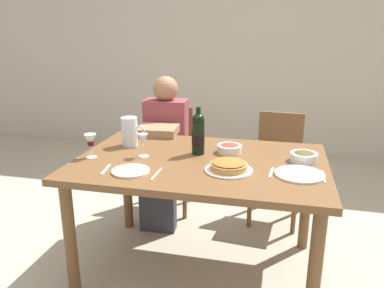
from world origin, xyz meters
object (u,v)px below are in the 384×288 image
at_px(water_pitcher, 130,133).
at_px(chair_right, 278,160).
at_px(olive_bowl, 304,156).
at_px(wine_glass_left_diner, 143,141).
at_px(dining_table, 200,174).
at_px(chair_left, 170,151).
at_px(dinner_plate_right_setting, 131,171).
at_px(salad_bowl, 229,148).
at_px(wine_glass_right_diner, 91,141).
at_px(diner_left, 163,146).
at_px(dinner_plate_left_setting, 299,174).
at_px(baked_tart, 229,166).
at_px(wine_bottle, 198,134).

height_order(water_pitcher, chair_right, water_pitcher).
xyz_separation_m(olive_bowl, wine_glass_left_diner, (-0.96, -0.13, 0.07)).
height_order(wine_glass_left_diner, chair_right, wine_glass_left_diner).
height_order(dining_table, chair_left, chair_left).
bearing_deg(dinner_plate_right_setting, salad_bowl, 43.84).
distance_m(water_pitcher, salad_bowl, 0.68).
distance_m(dining_table, chair_left, 1.01).
xyz_separation_m(salad_bowl, wine_glass_right_diner, (-0.81, -0.29, 0.07)).
xyz_separation_m(dining_table, olive_bowl, (0.61, 0.11, 0.12)).
distance_m(water_pitcher, diner_left, 0.54).
xyz_separation_m(dinner_plate_left_setting, dinner_plate_right_setting, (-0.91, -0.16, 0.00)).
height_order(salad_bowl, chair_right, chair_right).
distance_m(olive_bowl, wine_glass_left_diner, 0.97).
distance_m(water_pitcher, wine_glass_right_diner, 0.32).
bearing_deg(chair_right, baked_tart, 80.66).
bearing_deg(wine_glass_right_diner, wine_glass_left_diner, 16.52).
bearing_deg(wine_glass_left_diner, dining_table, 3.55).
relative_size(baked_tart, chair_left, 0.31).
height_order(dining_table, olive_bowl, olive_bowl).
relative_size(dining_table, dinner_plate_right_setting, 7.09).
bearing_deg(diner_left, wine_bottle, 122.40).
xyz_separation_m(water_pitcher, chair_right, (0.98, 0.69, -0.35)).
xyz_separation_m(wine_glass_left_diner, wine_glass_right_diner, (-0.30, -0.09, 0.00)).
relative_size(wine_glass_left_diner, wine_glass_right_diner, 0.97).
distance_m(baked_tart, diner_left, 1.04).
bearing_deg(water_pitcher, wine_glass_left_diner, -49.76).
xyz_separation_m(wine_bottle, salad_bowl, (0.19, 0.07, -0.10)).
distance_m(salad_bowl, chair_right, 0.81).
distance_m(chair_left, chair_right, 0.91).
height_order(baked_tart, chair_right, chair_right).
height_order(water_pitcher, dinner_plate_right_setting, water_pitcher).
distance_m(dining_table, dinner_plate_right_setting, 0.45).
xyz_separation_m(wine_bottle, dinner_plate_right_setting, (-0.29, -0.40, -0.13)).
bearing_deg(diner_left, dinner_plate_left_setting, 138.40).
bearing_deg(olive_bowl, dinner_plate_right_setting, -156.78).
bearing_deg(wine_bottle, olive_bowl, 0.32).
height_order(dining_table, wine_glass_right_diner, wine_glass_right_diner).
height_order(water_pitcher, chair_left, water_pitcher).
bearing_deg(wine_glass_left_diner, wine_bottle, 22.35).
relative_size(salad_bowl, wine_glass_right_diner, 1.05).
bearing_deg(dinner_plate_left_setting, wine_glass_right_diner, 179.33).
bearing_deg(dinner_plate_right_setting, wine_glass_right_diner, 151.42).
bearing_deg(baked_tart, chair_right, 75.42).
distance_m(dinner_plate_left_setting, chair_left, 1.47).
height_order(wine_glass_left_diner, diner_left, diner_left).
xyz_separation_m(water_pitcher, diner_left, (0.08, 0.48, -0.23)).
relative_size(salad_bowl, olive_bowl, 0.97).
bearing_deg(baked_tart, olive_bowl, 32.32).
height_order(salad_bowl, chair_left, chair_left).
height_order(water_pitcher, wine_glass_left_diner, water_pitcher).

